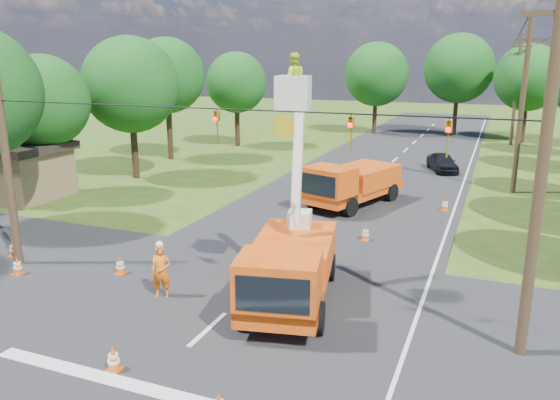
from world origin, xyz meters
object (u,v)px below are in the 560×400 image
at_px(traffic_cone_7, 445,204).
at_px(tree_far_b, 459,68).
at_px(bucket_truck, 290,256).
at_px(tree_far_c, 529,78).
at_px(pole_right_near, 542,169).
at_px(tree_left_e, 167,76).
at_px(tree_left_f, 236,83).
at_px(traffic_cone_0, 113,359).
at_px(traffic_cone_5, 18,266).
at_px(shed, 16,170).
at_px(distant_car, 442,162).
at_px(traffic_cone_6, 13,248).
at_px(tree_far_a, 376,74).
at_px(pole_right_mid, 522,106).
at_px(second_truck, 351,183).
at_px(traffic_cone_3, 366,233).
at_px(tree_left_c, 43,102).
at_px(pole_left, 5,150).
at_px(traffic_cone_4, 120,265).
at_px(tree_left_d, 130,85).
at_px(traffic_cone_2, 314,240).
at_px(pole_right_far, 516,89).
at_px(ground_worker, 161,272).

relative_size(traffic_cone_7, tree_far_b, 0.07).
relative_size(bucket_truck, tree_far_c, 0.87).
xyz_separation_m(pole_right_near, tree_far_c, (1.00, 42.00, 0.96)).
bearing_deg(tree_left_e, tree_left_f, 75.96).
xyz_separation_m(traffic_cone_0, traffic_cone_5, (-7.46, 3.93, 0.00)).
bearing_deg(traffic_cone_5, tree_left_e, 109.67).
bearing_deg(shed, distant_car, 37.62).
bearing_deg(distant_car, traffic_cone_0, -121.51).
xyz_separation_m(traffic_cone_6, tree_far_a, (5.31, 42.50, 5.83)).
xyz_separation_m(distant_car, pole_right_mid, (4.62, -4.87, 4.45)).
bearing_deg(tree_far_b, traffic_cone_6, -106.65).
bearing_deg(tree_left_e, second_truck, -27.02).
height_order(tree_left_f, tree_far_c, tree_far_c).
bearing_deg(bucket_truck, traffic_cone_3, 71.41).
relative_size(bucket_truck, tree_left_c, 0.99).
bearing_deg(pole_left, traffic_cone_5, -44.72).
relative_size(pole_right_mid, tree_left_c, 1.24).
height_order(traffic_cone_4, traffic_cone_6, same).
distance_m(tree_left_d, tree_far_b, 34.99).
height_order(traffic_cone_3, tree_far_c, tree_far_c).
xyz_separation_m(second_truck, traffic_cone_2, (0.28, -7.19, -0.92)).
relative_size(traffic_cone_5, traffic_cone_6, 1.00).
distance_m(pole_right_far, tree_far_c, 2.43).
xyz_separation_m(ground_worker, pole_right_far, (11.07, 40.52, 4.19)).
bearing_deg(tree_left_c, bucket_truck, -24.88).
relative_size(traffic_cone_3, pole_right_near, 0.07).
height_order(bucket_truck, distant_car, bucket_truck).
distance_m(bucket_truck, tree_left_f, 33.88).
distance_m(traffic_cone_4, tree_left_d, 18.39).
relative_size(distant_car, tree_far_c, 0.42).
bearing_deg(tree_left_e, traffic_cone_5, -70.33).
distance_m(traffic_cone_6, pole_left, 4.25).
bearing_deg(shed, tree_far_c, 51.03).
distance_m(traffic_cone_6, tree_far_c, 46.33).
bearing_deg(pole_left, traffic_cone_0, -29.94).
height_order(traffic_cone_6, tree_far_a, tree_far_a).
xyz_separation_m(tree_left_c, tree_far_a, (11.50, 34.00, 0.75)).
distance_m(ground_worker, traffic_cone_4, 2.85).
bearing_deg(tree_left_f, pole_left, -79.98).
bearing_deg(pole_right_mid, second_truck, -140.75).
bearing_deg(pole_right_far, tree_left_c, -128.88).
bearing_deg(traffic_cone_7, traffic_cone_2, -119.50).
xyz_separation_m(distant_car, traffic_cone_0, (-5.05, -29.67, -0.30)).
bearing_deg(pole_left, distant_car, 61.71).
relative_size(tree_far_a, tree_far_b, 0.92).
xyz_separation_m(pole_right_near, pole_right_far, (0.00, 40.00, 0.00)).
relative_size(traffic_cone_4, tree_far_b, 0.07).
height_order(traffic_cone_0, shed, shed).
xyz_separation_m(traffic_cone_4, traffic_cone_5, (-3.49, -1.46, 0.00)).
relative_size(traffic_cone_2, traffic_cone_5, 1.00).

